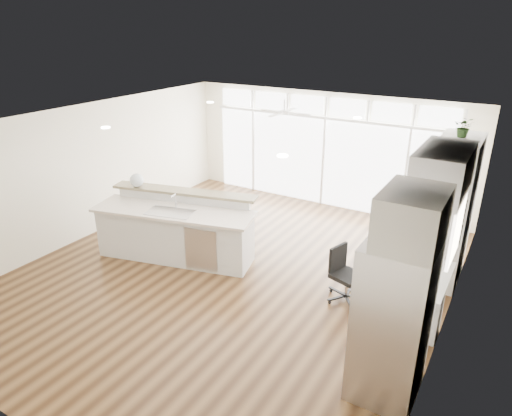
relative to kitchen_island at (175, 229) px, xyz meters
The scene contains 24 objects.
floor 1.40m from the kitchen_island, ahead, with size 7.00×8.00×0.02m, color #3C2412.
ceiling 2.45m from the kitchen_island, ahead, with size 7.00×8.00×0.02m, color white.
wall_back 4.33m from the kitchen_island, 72.82° to the left, with size 7.00×0.04×2.70m, color white.
wall_front 4.19m from the kitchen_island, 72.24° to the right, with size 7.00×0.04×2.70m, color white.
wall_left 2.36m from the kitchen_island, behind, with size 0.04×8.00×2.70m, color white.
wall_right 4.82m from the kitchen_island, ahead, with size 0.04×8.00×2.70m, color white.
glass_wall 4.23m from the kitchen_island, 72.58° to the left, with size 5.80×0.06×2.08m, color silver.
transom_row 4.57m from the kitchen_island, 72.58° to the left, with size 5.90×0.06×0.40m, color silver.
desk_window 4.83m from the kitchen_island, ahead, with size 0.04×0.85×0.85m, color white.
ceiling_fan 3.52m from the kitchen_island, 75.20° to the left, with size 1.16×1.16×0.32m, color silver.
recessed_lights 2.45m from the kitchen_island, 12.14° to the left, with size 3.40×3.00×0.02m, color white.
oven_cabinet 4.85m from the kitchen_island, 22.90° to the left, with size 0.64×1.20×2.50m, color silver.
desk_nook 4.41m from the kitchen_island, ahead, with size 0.72×1.30×0.76m, color silver.
upper_cabinets 4.78m from the kitchen_island, ahead, with size 0.64×1.30×0.64m, color silver.
refrigerator 4.57m from the kitchen_island, 16.32° to the right, with size 0.76×0.90×2.00m, color silver.
fridge_cabinet 4.91m from the kitchen_island, 16.11° to the right, with size 0.64×0.90×0.60m, color silver.
framed_photos 4.89m from the kitchen_island, 11.86° to the left, with size 0.06×0.22×0.80m, color black.
kitchen_island is the anchor object (origin of this frame).
rug 3.79m from the kitchen_island, 16.37° to the left, with size 0.81×0.58×0.01m, color #321D10.
office_chair 3.30m from the kitchen_island, ahead, with size 0.47×0.43×0.90m, color black.
fishbowl 1.26m from the kitchen_island, behind, with size 0.27×0.27×0.27m, color silver.
monitor 4.34m from the kitchen_island, ahead, with size 0.09×0.51×0.43m, color black.
keyboard 4.16m from the kitchen_island, ahead, with size 0.11×0.30×0.01m, color white.
potted_plant 5.22m from the kitchen_island, 22.90° to the left, with size 0.29×0.32×0.25m, color #345725.
Camera 1 is at (4.00, -5.90, 4.20)m, focal length 32.00 mm.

